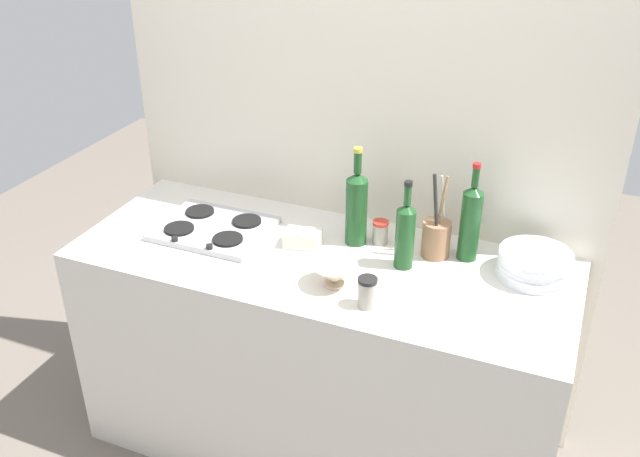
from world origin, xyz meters
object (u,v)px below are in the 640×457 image
plate_stack (535,264)px  mixing_bowl (334,274)px  wine_bottle_mid_right (405,234)px  condiment_jar_front (367,292)px  utensil_crock (436,237)px  condiment_jar_rear (380,232)px  stovetop_hob (213,228)px  wine_bottle_mid_left (470,221)px  wine_bottle_leftmost (357,206)px  butter_dish (303,239)px

plate_stack → mixing_bowl: 0.69m
wine_bottle_mid_right → condiment_jar_front: wine_bottle_mid_right is taller
wine_bottle_mid_right → utensil_crock: bearing=53.7°
condiment_jar_front → condiment_jar_rear: size_ratio=1.16×
mixing_bowl → condiment_jar_front: 0.16m
stovetop_hob → condiment_jar_rear: condiment_jar_rear is taller
wine_bottle_mid_left → wine_bottle_leftmost: bearing=-173.3°
wine_bottle_leftmost → mixing_bowl: wine_bottle_leftmost is taller
wine_bottle_mid_left → condiment_jar_front: wine_bottle_mid_left is taller
utensil_crock → mixing_bowl: bearing=-129.4°
wine_bottle_mid_left → wine_bottle_mid_right: wine_bottle_mid_left is taller
stovetop_hob → wine_bottle_mid_right: 0.75m
wine_bottle_leftmost → wine_bottle_mid_left: wine_bottle_leftmost is taller
plate_stack → condiment_jar_front: bearing=-140.5°
utensil_crock → stovetop_hob: bearing=-169.5°
butter_dish → condiment_jar_rear: size_ratio=1.46×
plate_stack → stovetop_hob: bearing=-172.9°
wine_bottle_mid_right → utensil_crock: size_ratio=1.00×
stovetop_hob → mixing_bowl: mixing_bowl is taller
plate_stack → wine_bottle_leftmost: size_ratio=0.67×
mixing_bowl → utensil_crock: size_ratio=0.47×
stovetop_hob → wine_bottle_mid_left: (0.93, 0.18, 0.13)m
wine_bottle_mid_left → condiment_jar_rear: wine_bottle_mid_left is taller
wine_bottle_mid_right → butter_dish: size_ratio=2.48×
stovetop_hob → wine_bottle_leftmost: bearing=14.0°
plate_stack → condiment_jar_rear: bearing=178.3°
utensil_crock → condiment_jar_rear: 0.21m
butter_dish → plate_stack: bearing=7.9°
condiment_jar_front → butter_dish: bearing=141.5°
mixing_bowl → butter_dish: bearing=135.4°
plate_stack → butter_dish: 0.82m
wine_bottle_mid_right → condiment_jar_rear: (-0.13, 0.12, -0.08)m
plate_stack → wine_bottle_mid_right: 0.45m
plate_stack → wine_bottle_mid_left: wine_bottle_mid_left is taller
plate_stack → utensil_crock: size_ratio=0.78×
mixing_bowl → condiment_jar_front: (0.14, -0.07, 0.01)m
utensil_crock → plate_stack: bearing=-1.2°
stovetop_hob → wine_bottle_leftmost: (0.53, 0.13, 0.13)m
plate_stack → condiment_jar_rear: (-0.56, 0.02, -0.00)m
stovetop_hob → condiment_jar_rear: (0.61, 0.16, 0.03)m
stovetop_hob → wine_bottle_mid_left: bearing=10.9°
wine_bottle_mid_right → butter_dish: wine_bottle_mid_right is taller
stovetop_hob → condiment_jar_front: bearing=-18.9°
mixing_bowl → wine_bottle_mid_right: bearing=48.9°
wine_bottle_mid_left → wine_bottle_mid_right: bearing=-143.9°
plate_stack → wine_bottle_leftmost: wine_bottle_leftmost is taller
utensil_crock → condiment_jar_front: bearing=-107.2°
mixing_bowl → condiment_jar_rear: size_ratio=1.71×
condiment_jar_front → stovetop_hob: bearing=161.1°
mixing_bowl → butter_dish: 0.29m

